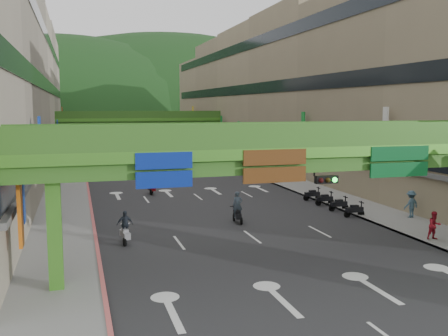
{
  "coord_description": "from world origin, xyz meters",
  "views": [
    {
      "loc": [
        -9.98,
        -15.67,
        7.86
      ],
      "look_at": [
        0.0,
        18.0,
        3.5
      ],
      "focal_mm": 40.0,
      "sensor_mm": 36.0,
      "label": 1
    }
  ],
  "objects": [
    {
      "name": "ground",
      "position": [
        0.0,
        0.0,
        0.0
      ],
      "size": [
        320.0,
        320.0,
        0.0
      ],
      "primitive_type": "plane",
      "color": "black",
      "rests_on": "ground"
    },
    {
      "name": "road_slab",
      "position": [
        0.0,
        50.0,
        0.01
      ],
      "size": [
        18.0,
        140.0,
        0.02
      ],
      "primitive_type": "cube",
      "color": "#28282B",
      "rests_on": "ground"
    },
    {
      "name": "sidewalk_left",
      "position": [
        -11.0,
        50.0,
        0.07
      ],
      "size": [
        4.0,
        140.0,
        0.15
      ],
      "primitive_type": "cube",
      "color": "gray",
      "rests_on": "ground"
    },
    {
      "name": "sidewalk_right",
      "position": [
        11.0,
        50.0,
        0.07
      ],
      "size": [
        4.0,
        140.0,
        0.15
      ],
      "primitive_type": "cube",
      "color": "gray",
      "rests_on": "ground"
    },
    {
      "name": "curb_left",
      "position": [
        -9.1,
        50.0,
        0.09
      ],
      "size": [
        0.2,
        140.0,
        0.18
      ],
      "primitive_type": "cube",
      "color": "#CC5959",
      "rests_on": "ground"
    },
    {
      "name": "curb_right",
      "position": [
        9.1,
        50.0,
        0.09
      ],
      "size": [
        0.2,
        140.0,
        0.18
      ],
      "primitive_type": "cube",
      "color": "gray",
      "rests_on": "ground"
    },
    {
      "name": "building_row_right",
      "position": [
        18.93,
        50.0,
        9.46
      ],
      "size": [
        12.8,
        95.0,
        19.0
      ],
      "color": "gray",
      "rests_on": "ground"
    },
    {
      "name": "overpass_near",
      "position": [
        0.93,
        5.38,
        5.21
      ],
      "size": [
        28.0,
        12.27,
        7.1
      ],
      "color": "#4C9E2D",
      "rests_on": "ground"
    },
    {
      "name": "overpass_far",
      "position": [
        0.0,
        65.0,
        5.4
      ],
      "size": [
        28.0,
        2.2,
        7.1
      ],
      "color": "#4C9E2D",
      "rests_on": "ground"
    },
    {
      "name": "hill_left",
      "position": [
        -15.0,
        160.0,
        0.0
      ],
      "size": [
        168.0,
        140.0,
        112.0
      ],
      "primitive_type": "ellipsoid",
      "color": "#1C4419",
      "rests_on": "ground"
    },
    {
      "name": "hill_right",
      "position": [
        25.0,
        180.0,
        0.0
      ],
      "size": [
        208.0,
        176.0,
        128.0
      ],
      "primitive_type": "ellipsoid",
      "color": "#1C4419",
      "rests_on": "ground"
    },
    {
      "name": "bunting_string",
      "position": [
        0.0,
        30.0,
        5.96
      ],
      "size": [
        26.0,
        0.36,
        0.47
      ],
      "color": "black",
      "rests_on": "ground"
    },
    {
      "name": "scooter_rider_near",
      "position": [
        0.3,
        15.77,
        1.02
      ],
      "size": [
        0.73,
        1.59,
        2.15
      ],
      "color": "black",
      "rests_on": "ground"
    },
    {
      "name": "scooter_rider_mid",
      "position": [
        -1.2,
        37.1,
        0.95
      ],
      "size": [
        0.85,
        1.58,
        1.86
      ],
      "color": "black",
      "rests_on": "ground"
    },
    {
      "name": "scooter_rider_left",
      "position": [
        -7.5,
        12.7,
        0.96
      ],
      "size": [
        0.98,
        1.6,
        1.94
      ],
      "color": "gray",
      "rests_on": "ground"
    },
    {
      "name": "scooter_rider_far",
      "position": [
        -3.69,
        28.5,
        0.96
      ],
      "size": [
        0.85,
        1.59,
        1.92
      ],
      "color": "maroon",
      "rests_on": "ground"
    },
    {
      "name": "parked_scooter_row",
      "position": [
        8.8,
        18.35,
        0.52
      ],
      "size": [
        1.6,
        7.15,
        1.08
      ],
      "color": "black",
      "rests_on": "ground"
    },
    {
      "name": "car_silver",
      "position": [
        -6.04,
        42.59,
        0.75
      ],
      "size": [
        1.65,
        4.56,
        1.49
      ],
      "primitive_type": "imported",
      "rotation": [
        0.0,
        0.0,
        -0.02
      ],
      "color": "#BCB9C2",
      "rests_on": "ground"
    },
    {
      "name": "car_yellow",
      "position": [
        0.86,
        63.06,
        0.67
      ],
      "size": [
        1.92,
        4.05,
        1.34
      ],
      "primitive_type": "imported",
      "rotation": [
        0.0,
        0.0,
        0.09
      ],
      "color": "yellow",
      "rests_on": "ground"
    },
    {
      "name": "pedestrian_red",
      "position": [
        9.8,
        8.0,
        0.83
      ],
      "size": [
        0.84,
        0.68,
        1.65
      ],
      "primitive_type": "imported",
      "rotation": [
        0.0,
        0.0,
        -0.07
      ],
      "color": "maroon",
      "rests_on": "ground"
    },
    {
      "name": "pedestrian_dark",
      "position": [
        10.25,
        33.93,
        0.92
      ],
      "size": [
        1.13,
        1.02,
        1.84
      ],
      "primitive_type": "imported",
      "rotation": [
        0.0,
        0.0,
        -0.67
      ],
      "color": "black",
      "rests_on": "ground"
    },
    {
      "name": "pedestrian_blue",
      "position": [
        12.2,
        13.32,
        0.95
      ],
      "size": [
        0.98,
        0.73,
        1.9
      ],
      "primitive_type": "imported",
      "rotation": [
        0.0,
        0.0,
        3.34
      ],
      "color": "#385366",
      "rests_on": "ground"
    }
  ]
}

